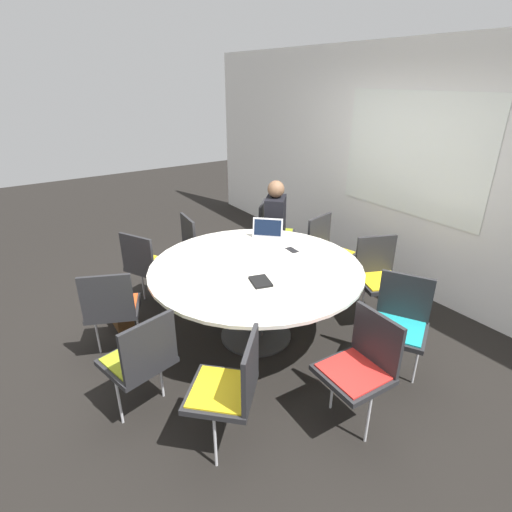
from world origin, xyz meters
name	(u,v)px	position (x,y,z in m)	size (l,w,h in m)	color
ground_plane	(256,335)	(0.00, 0.00, 0.00)	(16.00, 16.00, 0.00)	black
wall_back	(411,172)	(0.00, 2.07, 1.35)	(8.00, 0.07, 2.70)	silver
conference_table	(256,276)	(0.00, 0.00, 0.65)	(1.93, 1.93, 0.76)	#333333
chair_0	(272,230)	(-1.18, 1.05, 0.53)	(0.61, 0.61, 0.87)	#262628
chair_1	(199,244)	(-1.28, 0.06, 0.53)	(0.48, 0.46, 0.87)	#262628
chair_2	(147,263)	(-1.11, -0.64, 0.53)	(0.58, 0.57, 0.87)	#262628
chair_3	(112,305)	(-0.45, -1.20, 0.53)	(0.56, 0.57, 0.87)	#262628
chair_4	(141,357)	(0.37, -1.23, 0.53)	(0.51, 0.53, 0.87)	#262628
chair_5	(231,385)	(0.96, -0.84, 0.53)	(0.61, 0.61, 0.87)	#262628
chair_6	(361,363)	(1.28, 0.01, 0.53)	(0.46, 0.44, 0.87)	#262628
chair_7	(400,319)	(1.09, 0.68, 0.53)	(0.59, 0.58, 0.87)	#262628
chair_8	(380,273)	(0.43, 1.20, 0.53)	(0.56, 0.57, 0.87)	#262628
chair_9	(328,247)	(-0.35, 1.23, 0.53)	(0.51, 0.52, 0.87)	#262628
person_0	(277,222)	(-0.95, 0.94, 0.72)	(0.41, 0.41, 1.22)	black
laptop	(267,235)	(-0.47, 0.46, 0.81)	(0.38, 0.38, 0.21)	silver
spiral_notebook	(261,281)	(0.28, -0.15, 0.77)	(0.24, 0.20, 0.02)	black
cell_phone	(292,250)	(-0.10, 0.50, 0.76)	(0.14, 0.08, 0.01)	black
handbag	(120,312)	(-0.94, -1.03, 0.14)	(0.36, 0.16, 0.28)	#513319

